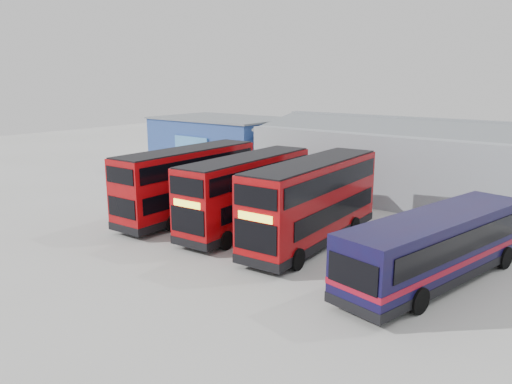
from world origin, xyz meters
name	(u,v)px	position (x,y,z in m)	size (l,w,h in m)	color
ground_plane	(191,253)	(0.00, 0.00, 0.00)	(120.00, 120.00, 0.00)	#A7A6A1
office_block	(222,144)	(-14.00, 17.99, 2.58)	(12.30, 8.32, 5.12)	navy
maintenance_shed	(471,167)	(8.00, 20.00, 2.60)	(30.50, 12.00, 5.89)	#90959E
double_decker_left	(188,184)	(-4.86, 4.62, 2.22)	(3.00, 10.66, 4.47)	#9D090C
double_decker_centre	(247,194)	(-0.39, 5.03, 2.17)	(3.17, 10.45, 4.36)	#9D090C
double_decker_right	(312,203)	(4.05, 5.16, 2.27)	(3.29, 10.92, 4.56)	#9D090C
single_decker_blue	(436,249)	(11.05, 4.09, 1.53)	(4.87, 11.65, 3.08)	#0B0B33
panel_van	(179,166)	(-14.63, 12.92, 1.11)	(2.16, 4.66, 1.99)	white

